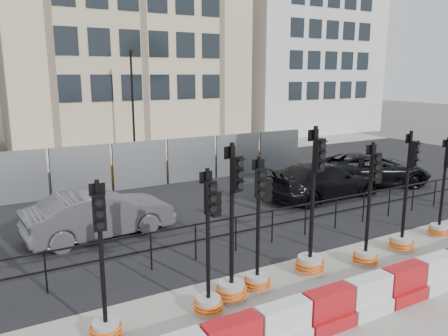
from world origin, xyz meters
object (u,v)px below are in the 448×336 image
traffic_signal_a (105,309)px  traffic_signal_d (258,260)px  car_c (322,180)px  traffic_signal_h (440,217)px

traffic_signal_a → traffic_signal_d: traffic_signal_d is taller
traffic_signal_a → traffic_signal_d: (3.43, 0.21, 0.11)m
traffic_signal_a → car_c: 11.02m
traffic_signal_a → traffic_signal_h: 9.95m
traffic_signal_h → traffic_signal_a: bearing=-162.6°
traffic_signal_a → traffic_signal_d: bearing=12.1°
traffic_signal_a → traffic_signal_h: (9.95, 0.32, -0.00)m
traffic_signal_a → car_c: bearing=36.6°
traffic_signal_d → traffic_signal_a: bearing=-163.4°
traffic_signal_d → traffic_signal_h: bearing=13.9°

